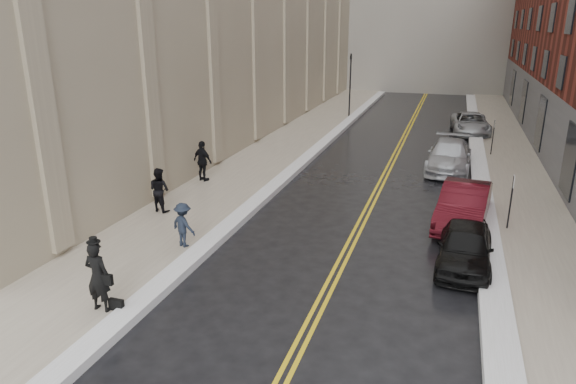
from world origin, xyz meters
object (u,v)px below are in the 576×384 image
Objects in this scene: car_silver_far at (470,123)px; pedestrian_main at (98,276)px; car_black at (465,247)px; pedestrian_a at (159,190)px; car_silver_near at (449,156)px; pedestrian_b at (183,225)px; car_maroon at (464,205)px; pedestrian_c at (203,161)px.

pedestrian_main is (-9.80, -28.18, 0.40)m from car_silver_far.
pedestrian_a is at bearing 176.56° from car_black.
pedestrian_a is (-11.87, 1.21, 0.36)m from car_black.
car_silver_near is 2.71× the size of pedestrian_main.
pedestrian_a is at bearing -26.80° from pedestrian_b.
pedestrian_b reaches higher than car_silver_near.
pedestrian_c is at bearing 178.23° from car_maroon.
pedestrian_b reaches higher than car_maroon.
car_maroon is at bearing 92.98° from car_black.
car_silver_far is (1.23, 10.31, -0.04)m from car_silver_near.
car_silver_far is at bearing 91.15° from car_black.
car_black is at bearing -146.55° from pedestrian_main.
car_maroon is 12.23m from pedestrian_c.
car_maroon is at bearing -96.32° from car_silver_far.
car_silver_far is at bearing -92.04° from pedestrian_b.
pedestrian_b is (-9.19, -5.39, 0.13)m from car_maroon.
car_silver_far is 20.82m from pedestrian_c.
car_silver_far is 3.38× the size of pedestrian_b.
car_maroon is (-0.04, 3.78, 0.10)m from car_black.
car_silver_far is at bearing -108.60° from pedestrian_main.
pedestrian_a is (-11.83, -2.56, 0.25)m from car_maroon.
pedestrian_b is (2.64, -2.83, -0.13)m from pedestrian_a.
car_black is 0.84× the size of car_maroon.
car_black is at bearing -95.95° from car_silver_far.
car_maroon reaches higher than car_black.
pedestrian_c is at bearing -75.85° from pedestrian_main.
car_silver_near is (-0.71, 8.07, -0.03)m from car_maroon.
pedestrian_c is at bearing 157.64° from car_black.
car_silver_near is at bearing -115.05° from pedestrian_main.
car_black is at bearing -84.12° from car_silver_near.
pedestrian_a reaches higher than car_black.
car_silver_far reaches higher than car_black.
car_silver_near is at bearing 96.01° from car_black.
car_black is 2.09× the size of pedestrian_c.
pedestrian_a is (-11.12, -10.63, 0.28)m from car_silver_near.
car_silver_far is 2.68× the size of pedestrian_main.
pedestrian_main is at bearing -126.69° from car_maroon.
pedestrian_b is at bearing -142.82° from car_maroon.
car_maroon is 3.13× the size of pedestrian_b.
pedestrian_c is (-2.80, 11.61, -0.00)m from pedestrian_main.
pedestrian_c is at bearing -148.95° from car_silver_near.
car_silver_far is 29.84m from pedestrian_main.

